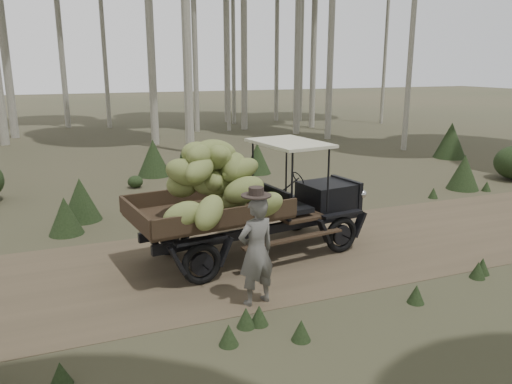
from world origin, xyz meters
The scene contains 5 objects.
ground centered at (0.00, 0.00, 0.00)m, with size 120.00×120.00×0.00m, color #473D2B.
dirt_track centered at (0.00, 0.00, 0.00)m, with size 70.00×4.00×0.01m, color brown.
banana_truck centered at (-2.65, 0.15, 1.39)m, with size 4.88×2.74×2.35m.
farmer centered at (-2.94, -1.69, 0.88)m, with size 0.70×0.54×1.86m.
undergrowth centered at (-0.97, 0.28, 0.56)m, with size 23.45×21.08×1.40m.
Camera 1 is at (-5.57, -8.27, 3.60)m, focal length 35.00 mm.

